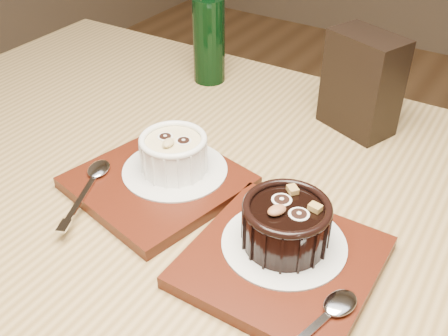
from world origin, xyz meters
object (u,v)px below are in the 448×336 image
at_px(green_bottle, 209,37).
at_px(condiment_stand, 362,83).
at_px(table, 224,275).
at_px(tray_left, 158,182).
at_px(tray_right, 282,262).
at_px(ramekin_dark, 286,222).
at_px(ramekin_white, 174,152).

bearing_deg(green_bottle, condiment_stand, -2.99).
xyz_separation_m(table, condiment_stand, (0.05, 0.28, 0.16)).
bearing_deg(tray_left, green_bottle, 112.10).
relative_size(tray_left, condiment_stand, 1.29).
height_order(tray_left, tray_right, same).
height_order(tray_right, condiment_stand, condiment_stand).
bearing_deg(condiment_stand, ramekin_dark, -83.52).
height_order(table, green_bottle, green_bottle).
relative_size(tray_right, condiment_stand, 1.29).
bearing_deg(condiment_stand, green_bottle, 177.01).
height_order(ramekin_white, green_bottle, green_bottle).
bearing_deg(green_bottle, tray_right, -46.27).
relative_size(table, condiment_stand, 8.67).
bearing_deg(ramekin_white, tray_right, -29.02).
bearing_deg(condiment_stand, ramekin_white, -120.06).
bearing_deg(tray_right, ramekin_dark, 113.23).
bearing_deg(ramekin_dark, green_bottle, 158.08).
bearing_deg(tray_left, table, -4.30).
height_order(ramekin_dark, green_bottle, green_bottle).
xyz_separation_m(tray_right, condiment_stand, (-0.04, 0.30, 0.06)).
height_order(tray_left, condiment_stand, condiment_stand).
bearing_deg(condiment_stand, tray_left, -119.26).
distance_m(table, ramekin_white, 0.16).
height_order(ramekin_dark, condiment_stand, condiment_stand).
height_order(table, ramekin_white, ramekin_white).
height_order(ramekin_white, tray_right, ramekin_white).
height_order(tray_right, ramekin_dark, ramekin_dark).
distance_m(tray_right, ramekin_dark, 0.04).
xyz_separation_m(table, tray_right, (0.09, -0.03, 0.10)).
bearing_deg(ramekin_dark, tray_right, -43.30).
distance_m(ramekin_white, tray_right, 0.19).
height_order(tray_left, ramekin_white, ramekin_white).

